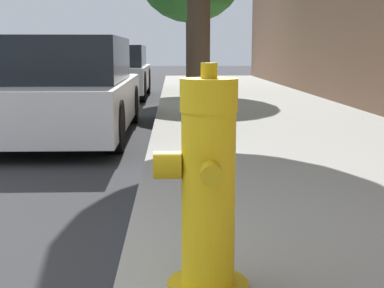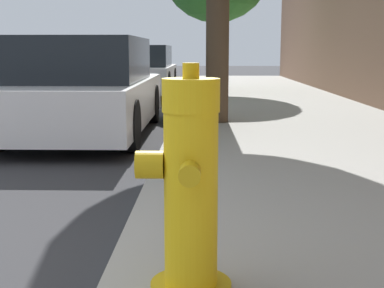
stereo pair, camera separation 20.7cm
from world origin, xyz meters
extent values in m
cylinder|color=#C39C11|center=(2.13, -0.17, 0.17)|extent=(0.35, 0.35, 0.04)
cylinder|color=yellow|center=(2.13, -0.17, 0.56)|extent=(0.23, 0.23, 0.74)
cylinder|color=yellow|center=(2.13, -0.17, 1.00)|extent=(0.24, 0.24, 0.14)
cylinder|color=#C39C11|center=(2.13, -0.17, 1.10)|extent=(0.07, 0.07, 0.06)
cylinder|color=#C39C11|center=(2.13, -0.33, 0.71)|extent=(0.09, 0.10, 0.09)
cylinder|color=#C39C11|center=(2.13, 0.00, 0.71)|extent=(0.09, 0.10, 0.09)
cylinder|color=#C39C11|center=(1.96, -0.17, 0.71)|extent=(0.12, 0.12, 0.12)
cube|color=silver|center=(0.51, 5.14, 0.47)|extent=(1.76, 4.22, 0.60)
cube|color=black|center=(0.51, 4.97, 1.06)|extent=(1.62, 2.32, 0.58)
cylinder|color=black|center=(-0.29, 6.45, 0.31)|extent=(0.20, 0.62, 0.62)
cylinder|color=black|center=(1.31, 6.45, 0.31)|extent=(0.20, 0.62, 0.62)
cylinder|color=black|center=(1.31, 3.83, 0.31)|extent=(0.20, 0.62, 0.62)
cube|color=#B7B7BC|center=(0.49, 11.43, 0.49)|extent=(1.71, 3.98, 0.60)
cube|color=black|center=(0.49, 11.27, 1.05)|extent=(1.57, 2.19, 0.52)
cylinder|color=black|center=(-0.28, 12.66, 0.35)|extent=(0.20, 0.71, 0.71)
cylinder|color=black|center=(1.27, 12.66, 0.35)|extent=(0.20, 0.71, 0.71)
cylinder|color=black|center=(-0.28, 10.19, 0.35)|extent=(0.20, 0.71, 0.71)
cylinder|color=black|center=(1.27, 10.19, 0.35)|extent=(0.20, 0.71, 0.71)
cylinder|color=#423323|center=(2.37, 5.42, 1.50)|extent=(0.33, 0.33, 2.70)
cylinder|color=#423323|center=(2.46, 11.50, 1.26)|extent=(0.23, 0.23, 2.21)
camera|label=1|loc=(1.98, -2.34, 1.18)|focal=50.00mm
camera|label=2|loc=(2.19, -2.34, 1.18)|focal=50.00mm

